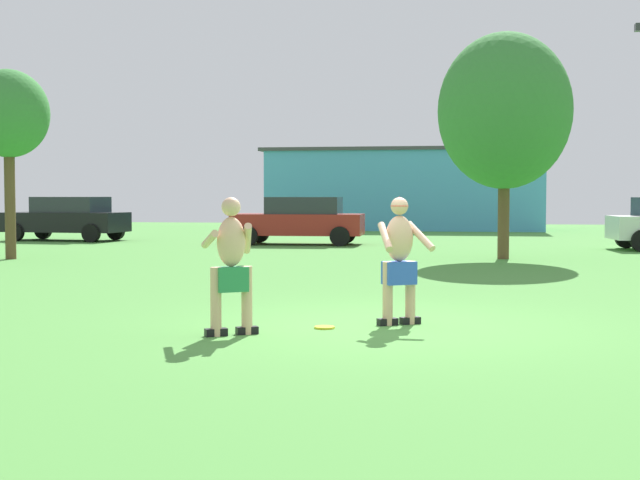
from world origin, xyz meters
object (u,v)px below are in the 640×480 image
frisbee (325,327)px  player_with_cap (399,255)px  tree_left_field (505,111)px  tree_near_building (8,115)px  player_in_green (231,263)px  car_red_near_post (300,220)px  car_black_far_end (67,218)px

frisbee → player_with_cap: bearing=27.4°
tree_left_field → tree_near_building: bearing=-170.4°
player_in_green → player_with_cap: bearing=31.4°
car_red_near_post → car_black_far_end: bearing=172.8°
car_black_far_end → tree_left_field: 16.91m
player_in_green → car_red_near_post: 19.23m
player_in_green → car_red_near_post: size_ratio=0.38×
player_with_cap → car_red_near_post: 18.47m
car_black_far_end → player_with_cap: bearing=-54.8°
frisbee → tree_near_building: (-9.86, 10.48, 3.67)m
player_in_green → tree_left_field: 14.12m
car_black_far_end → tree_near_building: size_ratio=0.92×
car_red_near_post → tree_near_building: size_ratio=0.89×
frisbee → tree_left_field: 13.43m
player_in_green → tree_left_field: bearing=74.5°
tree_near_building → car_black_far_end: bearing=106.5°
frisbee → car_red_near_post: 18.73m
player_in_green → car_black_far_end: player_in_green is taller
frisbee → tree_near_building: size_ratio=0.05×
car_red_near_post → tree_left_field: bearing=-41.7°
tree_left_field → car_black_far_end: bearing=155.8°
player_with_cap → player_in_green: (-1.90, -1.16, -0.04)m
player_with_cap → car_black_far_end: player_with_cap is taller
player_in_green → car_red_near_post: player_in_green is taller
player_with_cap → frisbee: bearing=-152.6°
car_red_near_post → car_black_far_end: size_ratio=0.97×
player_in_green → car_red_near_post: bearing=98.2°
car_red_near_post → tree_left_field: 9.11m
tree_left_field → tree_near_building: 12.71m
player_in_green → car_red_near_post: (-2.75, 19.03, -0.03)m
car_red_near_post → tree_left_field: tree_left_field is taller
player_with_cap → tree_near_building: (-10.75, 10.02, 2.79)m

